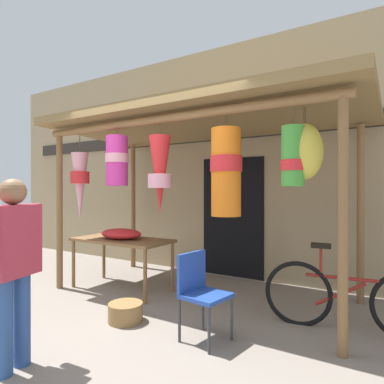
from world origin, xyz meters
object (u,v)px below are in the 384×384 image
flower_heap_on_table (122,234)px  folding_chair (200,288)px  wicker_basket_by_table (125,312)px  vendor_in_orange (13,258)px  parked_bicycle (350,298)px  display_table (122,244)px

flower_heap_on_table → folding_chair: (1.79, -0.79, -0.32)m
wicker_basket_by_table → vendor_in_orange: size_ratio=0.25×
parked_bicycle → vendor_in_orange: bearing=-135.0°
vendor_in_orange → wicker_basket_by_table: bearing=86.4°
folding_chair → wicker_basket_by_table: (-0.92, -0.07, -0.40)m
folding_chair → parked_bicycle: parked_bicycle is taller
display_table → wicker_basket_by_table: (0.88, -0.87, -0.57)m
flower_heap_on_table → vendor_in_orange: 2.23m
flower_heap_on_table → vendor_in_orange: bearing=-68.9°
display_table → vendor_in_orange: size_ratio=0.96×
flower_heap_on_table → wicker_basket_by_table: size_ratio=1.74×
folding_chair → parked_bicycle: bearing=37.4°
display_table → vendor_in_orange: bearing=-68.9°
folding_chair → flower_heap_on_table: bearing=156.3°
flower_heap_on_table → parked_bicycle: (3.03, 0.16, -0.47)m
wicker_basket_by_table → vendor_in_orange: bearing=-93.6°
display_table → flower_heap_on_table: (0.01, -0.01, 0.15)m
folding_chair → wicker_basket_by_table: bearing=-175.9°
folding_chair → vendor_in_orange: vendor_in_orange is taller
display_table → vendor_in_orange: 2.25m
flower_heap_on_table → folding_chair: bearing=-23.7°
display_table → wicker_basket_by_table: 1.36m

